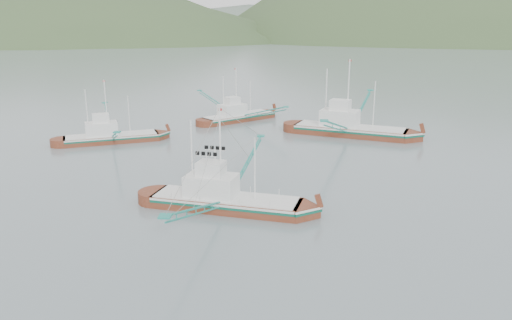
# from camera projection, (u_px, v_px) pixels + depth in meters

# --- Properties ---
(ground) EXTENTS (1200.00, 1200.00, 0.00)m
(ground) POSITION_uv_depth(u_px,v_px,m) (252.00, 216.00, 41.82)
(ground) COLOR slate
(ground) RESTS_ON ground
(main_boat) EXTENTS (13.46, 23.31, 9.55)m
(main_boat) POSITION_uv_depth(u_px,v_px,m) (224.00, 190.00, 43.00)
(main_boat) COLOR maroon
(main_boat) RESTS_ON ground
(bg_boat_right) EXTENTS (16.25, 27.60, 11.55)m
(bg_boat_right) POSITION_uv_depth(u_px,v_px,m) (350.00, 120.00, 70.61)
(bg_boat_right) COLOR maroon
(bg_boat_right) RESTS_ON ground
(bg_boat_far) EXTENTS (18.62, 19.39, 9.25)m
(bg_boat_far) POSITION_uv_depth(u_px,v_px,m) (238.00, 109.00, 81.09)
(bg_boat_far) COLOR maroon
(bg_boat_far) RESTS_ON ground
(bg_boat_left) EXTENTS (12.59, 21.24, 9.01)m
(bg_boat_left) POSITION_uv_depth(u_px,v_px,m) (110.00, 129.00, 66.77)
(bg_boat_left) COLOR maroon
(bg_boat_left) RESTS_ON ground
(headland_left) EXTENTS (448.00, 308.00, 210.00)m
(headland_left) POSITION_uv_depth(u_px,v_px,m) (58.00, 41.00, 398.27)
(headland_left) COLOR #364E28
(headland_left) RESTS_ON ground
(ridge_distant) EXTENTS (960.00, 400.00, 240.00)m
(ridge_distant) POSITION_uv_depth(u_px,v_px,m) (310.00, 35.00, 578.44)
(ridge_distant) COLOR slate
(ridge_distant) RESTS_ON ground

